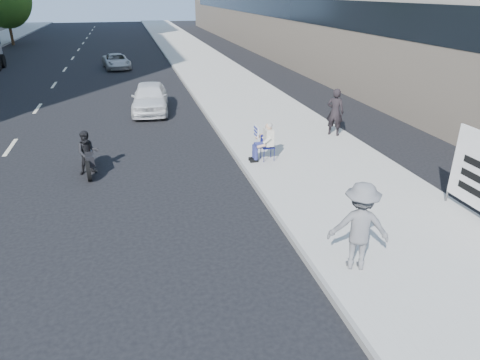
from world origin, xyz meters
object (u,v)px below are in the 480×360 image
object	(u,v)px
jogger	(359,226)
white_sedan_far	(116,61)
seated_protester	(264,140)
pedestrian_woman	(335,112)
motorcycle	(88,155)
white_sedan_near	(150,97)

from	to	relation	value
jogger	white_sedan_far	world-z (taller)	jogger
seated_protester	white_sedan_far	size ratio (longest dim) A/B	0.34
pedestrian_woman	white_sedan_far	xyz separation A→B (m)	(-8.49, 19.49, -0.54)
white_sedan_far	pedestrian_woman	bearing A→B (deg)	-74.24
seated_protester	motorcycle	bearing A→B (deg)	173.58
jogger	pedestrian_woman	xyz separation A→B (m)	(3.50, 8.30, -0.02)
white_sedan_near	motorcycle	distance (m)	7.70
white_sedan_near	jogger	bearing A→B (deg)	-71.53
jogger	motorcycle	xyz separation A→B (m)	(-5.69, 6.97, -0.46)
jogger	motorcycle	world-z (taller)	jogger
seated_protester	white_sedan_near	xyz separation A→B (m)	(-3.29, 7.95, -0.17)
white_sedan_near	motorcycle	size ratio (longest dim) A/B	2.01
pedestrian_woman	white_sedan_near	bearing A→B (deg)	-0.89
jogger	white_sedan_near	size ratio (longest dim) A/B	0.46
pedestrian_woman	white_sedan_far	bearing A→B (deg)	-26.00
white_sedan_far	white_sedan_near	bearing A→B (deg)	-90.64
jogger	pedestrian_woman	distance (m)	9.01
jogger	white_sedan_near	xyz separation A→B (m)	(-3.30, 14.28, -0.40)
pedestrian_woman	white_sedan_near	xyz separation A→B (m)	(-6.80, 5.99, -0.37)
motorcycle	white_sedan_far	bearing A→B (deg)	80.45
seated_protester	motorcycle	world-z (taller)	seated_protester
white_sedan_near	white_sedan_far	bearing A→B (deg)	102.59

